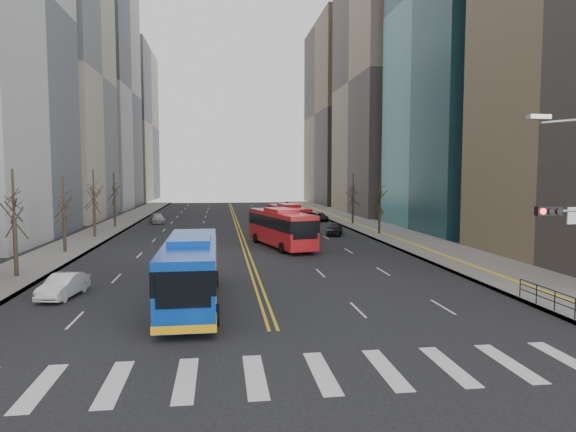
{
  "coord_description": "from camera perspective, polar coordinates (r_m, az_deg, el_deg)",
  "views": [
    {
      "loc": [
        -2.33,
        -17.31,
        7.01
      ],
      "look_at": [
        1.76,
        13.35,
        4.48
      ],
      "focal_mm": 32.0,
      "sensor_mm": 36.0,
      "label": 1
    }
  ],
  "objects": [
    {
      "name": "ground",
      "position": [
        18.82,
        0.07,
        -17.18
      ],
      "size": [
        220.0,
        220.0,
        0.0
      ],
      "primitive_type": "plane",
      "color": "black"
    },
    {
      "name": "sidewalk_right",
      "position": [
        65.76,
        10.01,
        -1.44
      ],
      "size": [
        7.0,
        130.0,
        0.15
      ],
      "primitive_type": "cube",
      "color": "slate",
      "rests_on": "ground"
    },
    {
      "name": "sidewalk_left",
      "position": [
        64.28,
        -20.29,
        -1.8
      ],
      "size": [
        5.0,
        130.0,
        0.15
      ],
      "primitive_type": "cube",
      "color": "slate",
      "rests_on": "ground"
    },
    {
      "name": "crosswalk",
      "position": [
        18.82,
        0.07,
        -17.16
      ],
      "size": [
        26.7,
        4.0,
        0.01
      ],
      "color": "silver",
      "rests_on": "ground"
    },
    {
      "name": "centerline",
      "position": [
        72.69,
        -5.72,
        -0.87
      ],
      "size": [
        0.55,
        100.0,
        0.01
      ],
      "color": "gold",
      "rests_on": "ground"
    },
    {
      "name": "office_towers",
      "position": [
        87.5,
        -6.07,
        15.8
      ],
      "size": [
        83.0,
        134.0,
        58.0
      ],
      "color": "#98989A",
      "rests_on": "ground"
    },
    {
      "name": "pedestrian_railing",
      "position": [
        29.29,
        27.53,
        -8.04
      ],
      "size": [
        0.06,
        6.06,
        1.02
      ],
      "color": "black",
      "rests_on": "sidewalk_right"
    },
    {
      "name": "street_trees",
      "position": [
        52.13,
        -12.93,
        2.22
      ],
      "size": [
        35.2,
        47.2,
        7.6
      ],
      "color": "#2E251C",
      "rests_on": "ground"
    },
    {
      "name": "blue_bus",
      "position": [
        28.14,
        -10.76,
        -5.77
      ],
      "size": [
        3.04,
        12.82,
        3.71
      ],
      "color": "#0B3CA7",
      "rests_on": "ground"
    },
    {
      "name": "red_bus_near",
      "position": [
        49.15,
        -0.79,
        -1.08
      ],
      "size": [
        5.48,
        12.12,
        3.73
      ],
      "color": "red",
      "rests_on": "ground"
    },
    {
      "name": "red_bus_far",
      "position": [
        61.1,
        0.07,
        -0.08
      ],
      "size": [
        3.93,
        11.16,
        3.47
      ],
      "color": "red",
      "rests_on": "ground"
    },
    {
      "name": "car_white",
      "position": [
        32.11,
        -23.7,
        -7.1
      ],
      "size": [
        2.12,
        4.25,
        1.34
      ],
      "primitive_type": "imported",
      "rotation": [
        0.0,
        0.0,
        -0.18
      ],
      "color": "silver",
      "rests_on": "ground"
    },
    {
      "name": "car_dark_mid",
      "position": [
        59.23,
        5.2,
        -1.45
      ],
      "size": [
        2.87,
        4.45,
        1.41
      ],
      "primitive_type": "imported",
      "rotation": [
        0.0,
        0.0,
        -0.32
      ],
      "color": "black",
      "rests_on": "ground"
    },
    {
      "name": "car_silver",
      "position": [
        75.61,
        -14.31,
        -0.29
      ],
      "size": [
        2.73,
        4.77,
        1.3
      ],
      "primitive_type": "imported",
      "rotation": [
        0.0,
        0.0,
        0.21
      ],
      "color": "#A8A8AE",
      "rests_on": "ground"
    },
    {
      "name": "car_dark_far",
      "position": [
        76.85,
        3.56,
        -0.09
      ],
      "size": [
        2.31,
        4.6,
        1.25
      ],
      "primitive_type": "imported",
      "rotation": [
        0.0,
        0.0,
        -0.05
      ],
      "color": "black",
      "rests_on": "ground"
    }
  ]
}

